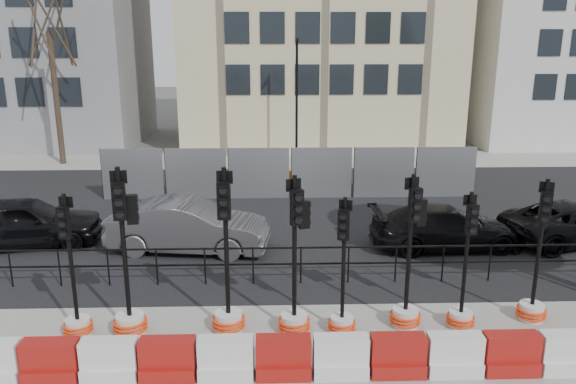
{
  "coord_description": "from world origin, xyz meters",
  "views": [
    {
      "loc": [
        -0.71,
        -11.86,
        6.04
      ],
      "look_at": [
        -0.27,
        3.0,
        1.92
      ],
      "focal_mm": 35.0,
      "sensor_mm": 36.0,
      "label": 1
    }
  ],
  "objects_px": {
    "traffic_signal_d": "(295,297)",
    "car_a": "(24,222)",
    "traffic_signal_a": "(76,308)",
    "traffic_signal_h": "(534,293)",
    "car_c": "(445,227)"
  },
  "relations": [
    {
      "from": "traffic_signal_d",
      "to": "car_c",
      "type": "relative_size",
      "value": 0.76
    },
    {
      "from": "traffic_signal_d",
      "to": "traffic_signal_a",
      "type": "bearing_deg",
      "value": 160.41
    },
    {
      "from": "traffic_signal_h",
      "to": "car_a",
      "type": "distance_m",
      "value": 13.97
    },
    {
      "from": "car_c",
      "to": "traffic_signal_h",
      "type": "bearing_deg",
      "value": -175.13
    },
    {
      "from": "traffic_signal_d",
      "to": "car_a",
      "type": "height_order",
      "value": "traffic_signal_d"
    },
    {
      "from": "traffic_signal_h",
      "to": "car_a",
      "type": "bearing_deg",
      "value": 178.67
    },
    {
      "from": "car_a",
      "to": "car_c",
      "type": "bearing_deg",
      "value": -102.0
    },
    {
      "from": "traffic_signal_a",
      "to": "car_c",
      "type": "height_order",
      "value": "traffic_signal_a"
    },
    {
      "from": "traffic_signal_d",
      "to": "traffic_signal_h",
      "type": "height_order",
      "value": "traffic_signal_d"
    },
    {
      "from": "car_a",
      "to": "car_c",
      "type": "relative_size",
      "value": 1.03
    },
    {
      "from": "traffic_signal_a",
      "to": "traffic_signal_h",
      "type": "xyz_separation_m",
      "value": [
        9.78,
        0.36,
        0.03
      ]
    },
    {
      "from": "car_a",
      "to": "car_c",
      "type": "xyz_separation_m",
      "value": [
        12.46,
        -0.54,
        -0.11
      ]
    },
    {
      "from": "traffic_signal_d",
      "to": "traffic_signal_h",
      "type": "relative_size",
      "value": 1.06
    },
    {
      "from": "car_c",
      "to": "traffic_signal_a",
      "type": "bearing_deg",
      "value": 114.77
    },
    {
      "from": "traffic_signal_a",
      "to": "traffic_signal_h",
      "type": "relative_size",
      "value": 0.96
    }
  ]
}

